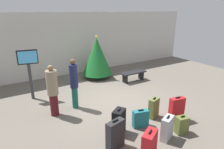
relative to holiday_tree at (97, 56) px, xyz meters
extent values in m
plane|color=#665E54|center=(-0.77, -2.98, -1.15)|extent=(16.00, 16.00, 0.00)
cube|color=beige|center=(-0.77, 1.43, 0.50)|extent=(16.00, 0.20, 3.30)
cylinder|color=#4C3319|center=(0.00, 0.00, -1.04)|extent=(0.12, 0.12, 0.22)
cone|color=#196628|center=(0.00, 0.00, 0.00)|extent=(1.52, 1.52, 1.86)
sphere|color=#F2D84C|center=(0.00, 0.00, 0.99)|extent=(0.12, 0.12, 0.12)
sphere|color=red|center=(-0.24, 0.13, 0.23)|extent=(0.08, 0.08, 0.08)
sphere|color=blue|center=(-0.06, -0.28, 0.20)|extent=(0.08, 0.08, 0.08)
sphere|color=silver|center=(-0.23, 0.48, -0.45)|extent=(0.08, 0.08, 0.08)
cylinder|color=#333338|center=(-3.39, -0.90, -0.43)|extent=(0.12, 0.12, 1.44)
cube|color=black|center=(-3.39, -0.90, 0.56)|extent=(0.74, 0.21, 0.55)
cube|color=#4CB2F2|center=(-3.39, -0.94, 0.56)|extent=(0.66, 0.13, 0.46)
cube|color=black|center=(1.28, -1.42, -0.70)|extent=(1.34, 0.44, 0.06)
cube|color=black|center=(0.78, -1.42, -0.94)|extent=(0.08, 0.35, 0.42)
cube|color=black|center=(1.78, -1.42, -0.94)|extent=(0.08, 0.35, 0.42)
cylinder|color=#19594C|center=(-2.22, -2.51, -0.76)|extent=(0.22, 0.22, 0.79)
cylinder|color=#1E234C|center=(-2.22, -2.51, 0.06)|extent=(0.32, 0.32, 0.84)
sphere|color=brown|center=(-2.22, -2.51, 0.58)|extent=(0.19, 0.19, 0.19)
cylinder|color=#4C1419|center=(-3.01, -2.65, -0.77)|extent=(0.27, 0.27, 0.76)
cylinder|color=gray|center=(-3.01, -2.65, 0.02)|extent=(0.51, 0.51, 0.81)
sphere|color=#8C6647|center=(-3.01, -2.65, 0.52)|extent=(0.19, 0.19, 0.19)
cube|color=#B2191E|center=(-1.57, -5.75, -0.84)|extent=(0.57, 0.47, 0.61)
cube|color=black|center=(-1.57, -5.75, -0.52)|extent=(0.17, 0.11, 0.04)
cube|color=#59602D|center=(-0.28, -4.52, -0.81)|extent=(0.42, 0.29, 0.67)
cube|color=black|center=(-0.28, -4.52, -0.46)|extent=(0.14, 0.07, 0.04)
cube|color=#232326|center=(-2.17, -5.15, -0.75)|extent=(0.54, 0.31, 0.80)
cube|color=black|center=(-2.17, -5.15, -0.33)|extent=(0.18, 0.07, 0.04)
cube|color=#59602D|center=(-0.19, -5.59, -0.89)|extent=(0.38, 0.31, 0.52)
cube|color=black|center=(-0.19, -5.59, -0.61)|extent=(0.12, 0.06, 0.04)
cube|color=#9EA0A5|center=(-0.76, -5.56, -0.82)|extent=(0.49, 0.35, 0.67)
cube|color=black|center=(-0.76, -5.56, -0.46)|extent=(0.16, 0.09, 0.04)
cube|color=#19606B|center=(-0.99, -4.71, -0.88)|extent=(0.51, 0.32, 0.54)
cube|color=black|center=(-0.99, -4.71, -0.59)|extent=(0.17, 0.07, 0.04)
cube|color=#B2191E|center=(0.21, -5.04, -0.76)|extent=(0.51, 0.28, 0.79)
cube|color=black|center=(0.21, -5.04, -0.34)|extent=(0.17, 0.06, 0.04)
cube|color=black|center=(-1.72, -4.63, -0.78)|extent=(0.50, 0.45, 0.73)
cube|color=black|center=(-1.72, -4.63, -0.40)|extent=(0.14, 0.11, 0.04)
camera|label=1|loc=(-4.42, -8.63, 2.25)|focal=31.06mm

